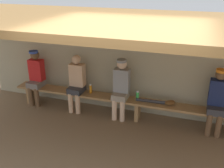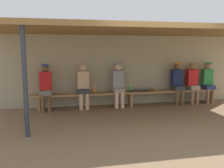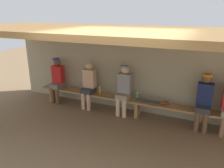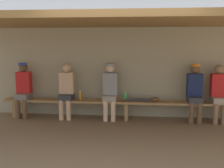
# 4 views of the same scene
# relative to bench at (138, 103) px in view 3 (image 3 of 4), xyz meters

# --- Properties ---
(ground_plane) EXTENTS (24.00, 24.00, 0.00)m
(ground_plane) POSITION_rel_bench_xyz_m (0.00, -1.55, -0.39)
(ground_plane) COLOR brown
(back_wall) EXTENTS (8.00, 0.20, 2.20)m
(back_wall) POSITION_rel_bench_xyz_m (0.00, 0.45, 0.71)
(back_wall) COLOR tan
(back_wall) RESTS_ON ground
(dugout_roof) EXTENTS (8.00, 2.80, 0.12)m
(dugout_roof) POSITION_rel_bench_xyz_m (0.00, -0.85, 1.87)
(dugout_roof) COLOR olive
(dugout_roof) RESTS_ON back_wall
(bench) EXTENTS (6.00, 0.36, 0.46)m
(bench) POSITION_rel_bench_xyz_m (0.00, 0.00, 0.00)
(bench) COLOR #9E7547
(bench) RESTS_ON ground
(player_rightmost) EXTENTS (0.34, 0.42, 1.34)m
(player_rightmost) POSITION_rel_bench_xyz_m (1.57, 0.00, 0.36)
(player_rightmost) COLOR #333338
(player_rightmost) RESTS_ON ground
(player_leftmost) EXTENTS (0.34, 0.42, 1.34)m
(player_leftmost) POSITION_rel_bench_xyz_m (-0.39, 0.00, 0.36)
(player_leftmost) COLOR gray
(player_leftmost) RESTS_ON ground
(player_in_blue) EXTENTS (0.34, 0.42, 1.34)m
(player_in_blue) POSITION_rel_bench_xyz_m (-1.46, 0.00, 0.34)
(player_in_blue) COLOR #333338
(player_in_blue) RESTS_ON ground
(player_near_post) EXTENTS (0.34, 0.42, 1.34)m
(player_near_post) POSITION_rel_bench_xyz_m (-2.54, 0.00, 0.36)
(player_near_post) COLOR slate
(player_near_post) RESTS_ON ground
(water_bottle_green) EXTENTS (0.07, 0.07, 0.21)m
(water_bottle_green) POSITION_rel_bench_xyz_m (-0.02, 0.02, 0.17)
(water_bottle_green) COLOR green
(water_bottle_green) RESTS_ON bench
(water_bottle_blue) EXTENTS (0.06, 0.06, 0.21)m
(water_bottle_blue) POSITION_rel_bench_xyz_m (-1.13, 0.05, 0.17)
(water_bottle_blue) COLOR orange
(water_bottle_blue) RESTS_ON bench
(baseball_glove_worn) EXTENTS (0.29, 0.29, 0.09)m
(baseball_glove_worn) POSITION_rel_bench_xyz_m (0.68, 0.02, 0.12)
(baseball_glove_worn) COLOR brown
(baseball_glove_worn) RESTS_ON bench
(baseball_bat) EXTENTS (0.78, 0.10, 0.07)m
(baseball_bat) POSITION_rel_bench_xyz_m (0.35, -0.00, 0.11)
(baseball_bat) COLOR #333338
(baseball_bat) RESTS_ON bench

